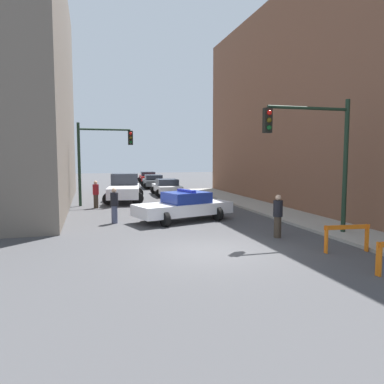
{
  "coord_description": "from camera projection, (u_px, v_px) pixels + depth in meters",
  "views": [
    {
      "loc": [
        -3.83,
        -11.4,
        3.12
      ],
      "look_at": [
        1.27,
        7.08,
        1.29
      ],
      "focal_mm": 35.0,
      "sensor_mm": 36.0,
      "label": 1
    }
  ],
  "objects": [
    {
      "name": "ground_plane",
      "position": [
        212.0,
        252.0,
        12.25
      ],
      "size": [
        120.0,
        120.0,
        0.0
      ],
      "primitive_type": "plane",
      "color": "#424244"
    },
    {
      "name": "sidewalk_right",
      "position": [
        370.0,
        239.0,
        13.88
      ],
      "size": [
        2.4,
        44.0,
        0.12
      ],
      "color": "#9E998E",
      "rests_on": "ground_plane"
    },
    {
      "name": "building_right",
      "position": [
        379.0,
        101.0,
        22.86
      ],
      "size": [
        12.0,
        28.0,
        12.96
      ],
      "color": "brown",
      "rests_on": "ground_plane"
    },
    {
      "name": "traffic_light_near",
      "position": [
        320.0,
        146.0,
        14.29
      ],
      "size": [
        3.64,
        0.35,
        5.2
      ],
      "color": "black",
      "rests_on": "sidewalk_right"
    },
    {
      "name": "traffic_light_far",
      "position": [
        97.0,
        152.0,
        23.51
      ],
      "size": [
        3.44,
        0.35,
        5.2
      ],
      "color": "black",
      "rests_on": "ground_plane"
    },
    {
      "name": "police_car",
      "position": [
        184.0,
        206.0,
        18.06
      ],
      "size": [
        5.04,
        3.2,
        1.52
      ],
      "rotation": [
        0.0,
        0.0,
        1.88
      ],
      "color": "white",
      "rests_on": "ground_plane"
    },
    {
      "name": "white_truck",
      "position": [
        124.0,
        188.0,
        26.04
      ],
      "size": [
        3.1,
        5.62,
        1.9
      ],
      "rotation": [
        0.0,
        0.0,
        -0.14
      ],
      "color": "silver",
      "rests_on": "ground_plane"
    },
    {
      "name": "parked_car_near",
      "position": [
        167.0,
        187.0,
        29.99
      ],
      "size": [
        2.34,
        4.34,
        1.31
      ],
      "rotation": [
        0.0,
        0.0,
        -0.02
      ],
      "color": "silver",
      "rests_on": "ground_plane"
    },
    {
      "name": "parked_car_mid",
      "position": [
        153.0,
        181.0,
        36.91
      ],
      "size": [
        2.42,
        4.39,
        1.31
      ],
      "rotation": [
        0.0,
        0.0,
        -0.05
      ],
      "color": "#474C51",
      "rests_on": "ground_plane"
    },
    {
      "name": "parked_car_far",
      "position": [
        148.0,
        177.0,
        44.27
      ],
      "size": [
        2.47,
        4.41,
        1.31
      ],
      "rotation": [
        0.0,
        0.0,
        -0.07
      ],
      "color": "maroon",
      "rests_on": "ground_plane"
    },
    {
      "name": "pedestrian_crossing",
      "position": [
        114.0,
        205.0,
        17.4
      ],
      "size": [
        0.49,
        0.49,
        1.66
      ],
      "rotation": [
        0.0,
        0.0,
        2.64
      ],
      "color": "#474C66",
      "rests_on": "ground_plane"
    },
    {
      "name": "pedestrian_corner",
      "position": [
        96.0,
        194.0,
        22.51
      ],
      "size": [
        0.45,
        0.45,
        1.66
      ],
      "rotation": [
        0.0,
        0.0,
        0.29
      ],
      "color": "#382D23",
      "rests_on": "ground_plane"
    },
    {
      "name": "pedestrian_sidewalk",
      "position": [
        278.0,
        215.0,
        14.32
      ],
      "size": [
        0.42,
        0.42,
        1.66
      ],
      "rotation": [
        0.0,
        0.0,
        3.32
      ],
      "color": "#382D23",
      "rests_on": "ground_plane"
    },
    {
      "name": "barrier_mid",
      "position": [
        347.0,
        234.0,
        12.14
      ],
      "size": [
        1.6,
        0.31,
        0.9
      ],
      "rotation": [
        0.0,
        0.0,
        -0.1
      ],
      "color": "orange",
      "rests_on": "ground_plane"
    }
  ]
}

